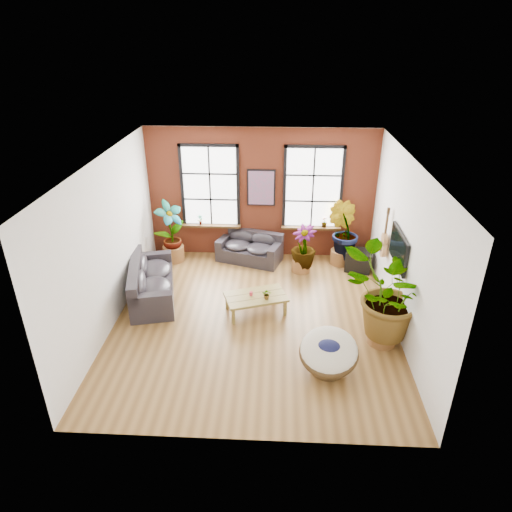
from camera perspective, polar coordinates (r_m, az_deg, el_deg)
The scene contains 19 objects.
room at distance 9.30m, azimuth -0.15°, elevation 1.47°, with size 6.04×6.54×3.54m.
sofa_back at distance 12.36m, azimuth -0.74°, elevation 1.00°, with size 1.85×1.30×0.77m.
sofa_left at distance 10.91m, azimuth -13.16°, elevation -3.21°, with size 1.42×2.39×0.88m.
coffee_table at distance 10.09m, azimuth -0.03°, elevation -5.22°, with size 1.49×1.14×0.51m.
papasan_chair at distance 8.58m, azimuth 9.08°, elevation -11.81°, with size 1.26×1.27×0.81m.
poster at distance 12.05m, azimuth 0.65°, elevation 8.52°, with size 0.74×0.06×0.98m.
tv_wall_unit at distance 10.09m, azimuth 16.87°, elevation 1.08°, with size 0.13×1.86×1.20m.
media_box at distance 12.18m, azimuth 12.69°, elevation -0.52°, with size 0.76×0.68×0.54m.
pot_back_left at distance 12.60m, azimuth -10.24°, elevation 0.37°, with size 0.63×0.63×0.42m.
pot_back_right at distance 12.45m, azimuth 10.48°, elevation -0.10°, with size 0.67×0.67×0.38m.
pot_right_wall at distance 9.62m, azimuth 15.49°, elevation -9.37°, with size 0.70×0.70×0.41m.
pot_mid at distance 11.92m, azimuth 5.65°, elevation -1.09°, with size 0.51×0.51×0.35m.
floor_plant_back_left at distance 12.28m, azimuth -10.62°, elevation 3.31°, with size 0.82×0.56×1.56m, color #284F15.
floor_plant_back_right at distance 12.18m, azimuth 10.80°, elevation 3.04°, with size 0.85×0.68×1.54m, color #284F15.
floor_plant_right_wall at distance 9.12m, azimuth 16.18°, elevation -4.95°, with size 1.67×1.45×1.86m, color #284F15.
floor_plant_mid at distance 11.68m, azimuth 5.96°, elevation 1.17°, with size 0.63×0.63×1.13m, color #284F15.
table_plant at distance 9.91m, azimuth 1.37°, elevation -4.78°, with size 0.20×0.18×0.23m, color #284F15.
sill_plant_left at distance 12.49m, azimuth -6.99°, elevation 4.52°, with size 0.14×0.10×0.27m, color #284F15.
sill_plant_right at distance 12.37m, azimuth 8.53°, elevation 4.20°, with size 0.15×0.15×0.27m, color #284F15.
Camera 1 is at (0.47, -8.25, 5.72)m, focal length 32.00 mm.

